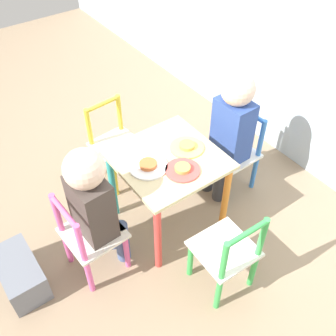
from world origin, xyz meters
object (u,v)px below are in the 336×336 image
at_px(chair_pink, 89,237).
at_px(chair_blue, 234,153).
at_px(plate_right, 183,170).
at_px(storage_bin, 20,274).
at_px(kids_table, 168,170).
at_px(plate_back, 187,147).
at_px(child_back, 231,125).
at_px(plate_front, 148,166).
at_px(chair_yellow, 115,145).
at_px(chair_green, 227,254).
at_px(child_front, 94,201).

height_order(chair_pink, chair_blue, same).
distance_m(plate_right, storage_bin, 0.93).
bearing_deg(kids_table, plate_back, 90.00).
height_order(chair_pink, child_back, child_back).
bearing_deg(plate_back, plate_front, -90.00).
bearing_deg(chair_yellow, child_back, -50.44).
height_order(chair_green, plate_back, chair_green).
distance_m(kids_table, plate_right, 0.15).
relative_size(kids_table, chair_green, 0.98).
bearing_deg(plate_right, storage_bin, -104.14).
bearing_deg(plate_front, storage_bin, -97.26).
bearing_deg(chair_yellow, plate_right, -91.00).
relative_size(child_front, child_back, 0.96).
distance_m(child_front, storage_bin, 0.55).
xyz_separation_m(plate_front, storage_bin, (-0.09, -0.70, -0.40)).
xyz_separation_m(chair_blue, child_back, (0.00, -0.06, 0.23)).
height_order(chair_green, plate_front, chair_green).
height_order(child_back, plate_right, child_back).
height_order(kids_table, plate_front, plate_front).
distance_m(chair_blue, child_front, 0.92).
bearing_deg(storage_bin, kids_table, 83.77).
height_order(plate_front, plate_back, same).
height_order(kids_table, chair_blue, chair_blue).
distance_m(chair_pink, chair_yellow, 0.67).
height_order(child_front, storage_bin, child_front).
bearing_deg(child_front, plate_back, -90.70).
xyz_separation_m(child_front, storage_bin, (-0.11, -0.39, -0.37)).
bearing_deg(kids_table, chair_pink, -86.74).
distance_m(chair_pink, child_front, 0.22).
bearing_deg(chair_blue, child_back, -90.00).
height_order(child_front, child_back, child_back).
bearing_deg(plate_front, chair_yellow, 171.32).
xyz_separation_m(chair_green, child_back, (-0.49, 0.43, 0.23)).
xyz_separation_m(child_front, child_back, (-0.03, 0.84, 0.02)).
bearing_deg(child_front, child_back, -91.04).
relative_size(kids_table, chair_pink, 0.98).
height_order(plate_back, storage_bin, plate_back).
distance_m(chair_green, plate_front, 0.54).
bearing_deg(storage_bin, chair_blue, 86.51).
bearing_deg(chair_green, chair_yellow, -86.57).
xyz_separation_m(kids_table, chair_pink, (0.03, -0.48, -0.14)).
bearing_deg(child_front, plate_front, -88.76).
bearing_deg(kids_table, chair_green, -1.72).
distance_m(chair_blue, plate_front, 0.64).
xyz_separation_m(chair_green, plate_right, (-0.36, 0.01, 0.24)).
relative_size(plate_front, storage_bin, 0.58).
distance_m(chair_pink, storage_bin, 0.39).
distance_m(plate_front, storage_bin, 0.81).
height_order(chair_yellow, storage_bin, chair_yellow).
bearing_deg(plate_right, chair_yellow, -175.86).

